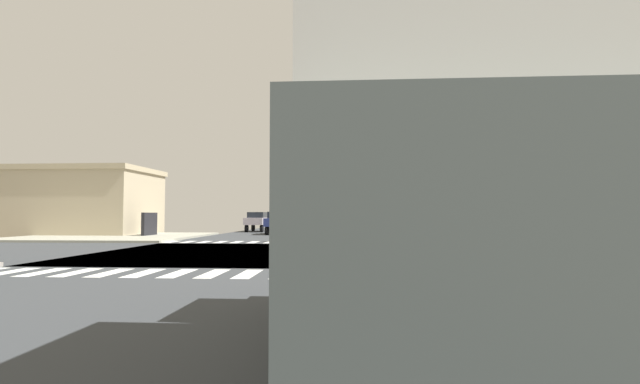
{
  "coord_description": "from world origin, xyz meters",
  "views": [
    {
      "loc": [
        4.17,
        -20.17,
        1.68
      ],
      "look_at": [
        2.07,
        10.15,
        3.14
      ],
      "focal_mm": 25.95,
      "sensor_mm": 36.0,
      "label": 1
    }
  ],
  "objects_px": {
    "bank_building": "(80,202)",
    "sedan_leading_2": "(279,221)",
    "street_lamp": "(397,170)",
    "traffic_signal_mast": "(387,165)",
    "sedan_farside_1": "(257,220)",
    "box_truck_queued_1": "(422,138)",
    "gas_station_sign": "(637,49)"
  },
  "relations": [
    {
      "from": "street_lamp",
      "to": "sedan_leading_2",
      "type": "relative_size",
      "value": 2.04
    },
    {
      "from": "gas_station_sign",
      "to": "sedan_farside_1",
      "type": "bearing_deg",
      "value": 116.94
    },
    {
      "from": "traffic_signal_mast",
      "to": "bank_building",
      "type": "height_order",
      "value": "traffic_signal_mast"
    },
    {
      "from": "sedan_leading_2",
      "to": "street_lamp",
      "type": "bearing_deg",
      "value": 171.63
    },
    {
      "from": "sedan_leading_2",
      "to": "box_truck_queued_1",
      "type": "bearing_deg",
      "value": 101.91
    },
    {
      "from": "bank_building",
      "to": "sedan_leading_2",
      "type": "bearing_deg",
      "value": 10.37
    },
    {
      "from": "sedan_farside_1",
      "to": "box_truck_queued_1",
      "type": "bearing_deg",
      "value": 104.41
    },
    {
      "from": "street_lamp",
      "to": "box_truck_queued_1",
      "type": "height_order",
      "value": "street_lamp"
    },
    {
      "from": "bank_building",
      "to": "sedan_leading_2",
      "type": "height_order",
      "value": "bank_building"
    },
    {
      "from": "traffic_signal_mast",
      "to": "bank_building",
      "type": "bearing_deg",
      "value": 161.48
    },
    {
      "from": "box_truck_queued_1",
      "to": "sedan_leading_2",
      "type": "relative_size",
      "value": 1.67
    },
    {
      "from": "gas_station_sign",
      "to": "bank_building",
      "type": "bearing_deg",
      "value": 140.82
    },
    {
      "from": "bank_building",
      "to": "sedan_leading_2",
      "type": "xyz_separation_m",
      "value": [
        15.67,
        2.87,
        -1.57
      ]
    },
    {
      "from": "sedan_farside_1",
      "to": "sedan_leading_2",
      "type": "xyz_separation_m",
      "value": [
        3.0,
        -5.73,
        0.0
      ]
    },
    {
      "from": "traffic_signal_mast",
      "to": "street_lamp",
      "type": "bearing_deg",
      "value": 80.9
    },
    {
      "from": "gas_station_sign",
      "to": "bank_building",
      "type": "distance_m",
      "value": 37.64
    },
    {
      "from": "gas_station_sign",
      "to": "street_lamp",
      "type": "xyz_separation_m",
      "value": [
        -3.64,
        25.13,
        -0.66
      ]
    },
    {
      "from": "gas_station_sign",
      "to": "sedan_farside_1",
      "type": "relative_size",
      "value": 1.96
    },
    {
      "from": "traffic_signal_mast",
      "to": "sedan_farside_1",
      "type": "relative_size",
      "value": 1.49
    },
    {
      "from": "street_lamp",
      "to": "sedan_farside_1",
      "type": "distance_m",
      "value": 15.19
    },
    {
      "from": "sedan_farside_1",
      "to": "sedan_leading_2",
      "type": "bearing_deg",
      "value": 117.65
    },
    {
      "from": "sedan_farside_1",
      "to": "box_truck_queued_1",
      "type": "relative_size",
      "value": 0.6
    },
    {
      "from": "traffic_signal_mast",
      "to": "sedan_leading_2",
      "type": "height_order",
      "value": "traffic_signal_mast"
    },
    {
      "from": "street_lamp",
      "to": "bank_building",
      "type": "bearing_deg",
      "value": -176.78
    },
    {
      "from": "street_lamp",
      "to": "bank_building",
      "type": "xyz_separation_m",
      "value": [
        -25.43,
        -1.43,
        -2.5
      ]
    },
    {
      "from": "sedan_farside_1",
      "to": "traffic_signal_mast",
      "type": "bearing_deg",
      "value": 124.12
    },
    {
      "from": "traffic_signal_mast",
      "to": "sedan_leading_2",
      "type": "relative_size",
      "value": 1.49
    },
    {
      "from": "traffic_signal_mast",
      "to": "street_lamp",
      "type": "relative_size",
      "value": 0.73
    },
    {
      "from": "gas_station_sign",
      "to": "street_lamp",
      "type": "bearing_deg",
      "value": 98.25
    },
    {
      "from": "bank_building",
      "to": "gas_station_sign",
      "type": "bearing_deg",
      "value": -39.18
    },
    {
      "from": "street_lamp",
      "to": "traffic_signal_mast",
      "type": "bearing_deg",
      "value": -99.1
    },
    {
      "from": "bank_building",
      "to": "box_truck_queued_1",
      "type": "bearing_deg",
      "value": -53.21
    }
  ]
}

